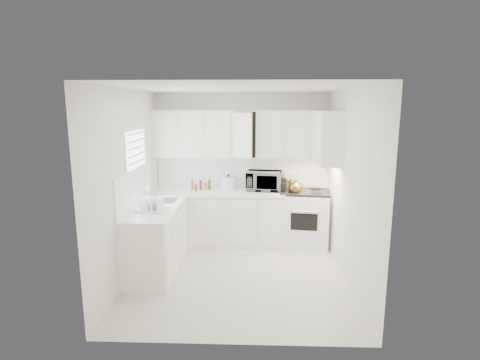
{
  "coord_description": "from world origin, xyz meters",
  "views": [
    {
      "loc": [
        0.21,
        -5.06,
        2.37
      ],
      "look_at": [
        0.0,
        0.7,
        1.25
      ],
      "focal_mm": 28.51,
      "sensor_mm": 36.0,
      "label": 1
    }
  ],
  "objects_px": {
    "dish_rack": "(152,203)",
    "microwave": "(264,179)",
    "tea_kettle": "(295,187)",
    "rice_cooker": "(228,182)",
    "utensil_crock": "(282,181)",
    "stove": "(304,210)"
  },
  "relations": [
    {
      "from": "microwave",
      "to": "dish_rack",
      "type": "relative_size",
      "value": 1.49
    },
    {
      "from": "tea_kettle",
      "to": "rice_cooker",
      "type": "relative_size",
      "value": 1.0
    },
    {
      "from": "stove",
      "to": "microwave",
      "type": "xyz_separation_m",
      "value": [
        -0.69,
        0.08,
        0.53
      ]
    },
    {
      "from": "microwave",
      "to": "utensil_crock",
      "type": "height_order",
      "value": "microwave"
    },
    {
      "from": "stove",
      "to": "utensil_crock",
      "type": "distance_m",
      "value": 0.67
    },
    {
      "from": "stove",
      "to": "dish_rack",
      "type": "distance_m",
      "value": 2.65
    },
    {
      "from": "utensil_crock",
      "to": "tea_kettle",
      "type": "bearing_deg",
      "value": -14.0
    },
    {
      "from": "rice_cooker",
      "to": "dish_rack",
      "type": "bearing_deg",
      "value": -133.82
    },
    {
      "from": "tea_kettle",
      "to": "rice_cooker",
      "type": "bearing_deg",
      "value": -171.54
    },
    {
      "from": "stove",
      "to": "microwave",
      "type": "distance_m",
      "value": 0.87
    },
    {
      "from": "dish_rack",
      "to": "stove",
      "type": "bearing_deg",
      "value": 35.15
    },
    {
      "from": "dish_rack",
      "to": "microwave",
      "type": "bearing_deg",
      "value": 46.39
    },
    {
      "from": "rice_cooker",
      "to": "tea_kettle",
      "type": "bearing_deg",
      "value": -22.53
    },
    {
      "from": "utensil_crock",
      "to": "stove",
      "type": "bearing_deg",
      "value": 14.61
    },
    {
      "from": "microwave",
      "to": "dish_rack",
      "type": "xyz_separation_m",
      "value": [
        -1.59,
        -1.37,
        -0.09
      ]
    },
    {
      "from": "rice_cooker",
      "to": "microwave",
      "type": "bearing_deg",
      "value": -11.83
    },
    {
      "from": "stove",
      "to": "microwave",
      "type": "height_order",
      "value": "microwave"
    },
    {
      "from": "microwave",
      "to": "rice_cooker",
      "type": "bearing_deg",
      "value": -175.08
    },
    {
      "from": "stove",
      "to": "tea_kettle",
      "type": "height_order",
      "value": "stove"
    },
    {
      "from": "dish_rack",
      "to": "tea_kettle",
      "type": "bearing_deg",
      "value": 33.93
    },
    {
      "from": "microwave",
      "to": "dish_rack",
      "type": "bearing_deg",
      "value": -131.58
    },
    {
      "from": "rice_cooker",
      "to": "utensil_crock",
      "type": "relative_size",
      "value": 0.7
    }
  ]
}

